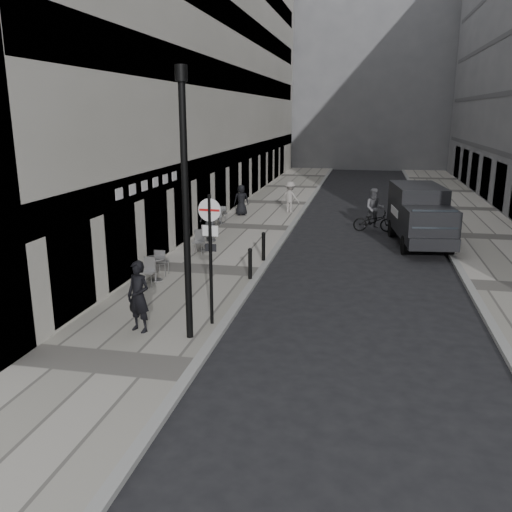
{
  "coord_description": "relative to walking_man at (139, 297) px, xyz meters",
  "views": [
    {
      "loc": [
        3.54,
        -7.57,
        5.53
      ],
      "look_at": [
        0.41,
        7.73,
        1.4
      ],
      "focal_mm": 38.0,
      "sensor_mm": 36.0,
      "label": 1
    }
  ],
  "objects": [
    {
      "name": "pedestrian_b",
      "position": [
        1.36,
        17.71,
        -0.05
      ],
      "size": [
        1.28,
        1.02,
        1.74
      ],
      "primitive_type": "imported",
      "rotation": [
        0.0,
        0.0,
        2.75
      ],
      "color": "#A09994",
      "rests_on": "sidewalk"
    },
    {
      "name": "walking_man",
      "position": [
        0.0,
        0.0,
        0.0
      ],
      "size": [
        0.78,
        0.64,
        1.85
      ],
      "primitive_type": "imported",
      "rotation": [
        0.0,
        0.0,
        -0.34
      ],
      "color": "black",
      "rests_on": "sidewalk"
    },
    {
      "name": "cafe_table_far",
      "position": [
        -1.64,
        13.98,
        -0.52
      ],
      "size": [
        0.62,
        1.41,
        0.8
      ],
      "color": "#AEAEB1",
      "rests_on": "sidewalk"
    },
    {
      "name": "far_sidewalk",
      "position": [
        10.96,
        13.48,
        -0.98
      ],
      "size": [
        4.0,
        60.0,
        0.12
      ],
      "primitive_type": "cube",
      "color": "#AAA49A",
      "rests_on": "ground"
    },
    {
      "name": "pedestrian_a",
      "position": [
        -1.02,
        10.0,
        -0.08
      ],
      "size": [
        1.04,
        0.54,
        1.69
      ],
      "primitive_type": "imported",
      "rotation": [
        0.0,
        0.0,
        3.01
      ],
      "color": "#55565A",
      "rests_on": "sidewalk"
    },
    {
      "name": "pedestrian_c",
      "position": [
        -1.13,
        16.37,
        -0.09
      ],
      "size": [
        0.95,
        0.78,
        1.66
      ],
      "primitive_type": "imported",
      "rotation": [
        0.0,
        0.0,
        3.5
      ],
      "color": "black",
      "rests_on": "sidewalk"
    },
    {
      "name": "cafe_table_mid",
      "position": [
        -0.88,
        8.44,
        -0.44
      ],
      "size": [
        0.74,
        1.67,
        0.95
      ],
      "color": "#A7A7A9",
      "rests_on": "sidewalk"
    },
    {
      "name": "ground",
      "position": [
        1.96,
        -4.52,
        -1.04
      ],
      "size": [
        120.0,
        120.0,
        0.0
      ],
      "primitive_type": "plane",
      "color": "black",
      "rests_on": "ground"
    },
    {
      "name": "sidewalk",
      "position": [
        -0.04,
        13.48,
        -0.98
      ],
      "size": [
        4.0,
        60.0,
        0.12
      ],
      "primitive_type": "cube",
      "color": "#AAA49A",
      "rests_on": "ground"
    },
    {
      "name": "bollard_far",
      "position": [
        1.81,
        4.97,
        -0.43
      ],
      "size": [
        0.13,
        0.13,
        0.99
      ],
      "primitive_type": "cylinder",
      "color": "black",
      "rests_on": "sidewalk"
    },
    {
      "name": "panel_van",
      "position": [
        7.8,
        11.72,
        0.36
      ],
      "size": [
        2.57,
        5.49,
        2.5
      ],
      "rotation": [
        0.0,
        0.0,
        0.12
      ],
      "color": "black",
      "rests_on": "ground"
    },
    {
      "name": "sign_post",
      "position": [
        1.66,
        0.86,
        1.29
      ],
      "size": [
        0.59,
        0.1,
        3.44
      ],
      "rotation": [
        0.0,
        0.0,
        -0.05
      ],
      "color": "black",
      "rests_on": "sidewalk"
    },
    {
      "name": "cafe_table_near",
      "position": [
        -1.23,
        4.14,
        -0.45
      ],
      "size": [
        0.72,
        1.63,
        0.93
      ],
      "color": "#ADACAF",
      "rests_on": "sidewalk"
    },
    {
      "name": "building_left",
      "position": [
        -4.04,
        19.98,
        7.96
      ],
      "size": [
        4.0,
        45.0,
        18.0
      ],
      "primitive_type": "cube",
      "color": "beige",
      "rests_on": "ground"
    },
    {
      "name": "building_far",
      "position": [
        3.46,
        51.48,
        9.96
      ],
      "size": [
        24.0,
        16.0,
        22.0
      ],
      "primitive_type": "cube",
      "color": "slate",
      "rests_on": "ground"
    },
    {
      "name": "cyclist",
      "position": [
        5.93,
        14.08,
        -0.23
      ],
      "size": [
        1.97,
        0.81,
        2.08
      ],
      "rotation": [
        0.0,
        0.0,
        0.07
      ],
      "color": "black",
      "rests_on": "ground"
    },
    {
      "name": "lamppost",
      "position": [
        1.37,
        -0.13,
        2.66
      ],
      "size": [
        0.29,
        0.29,
        6.45
      ],
      "color": "black",
      "rests_on": "sidewalk"
    },
    {
      "name": "bollard_near",
      "position": [
        1.81,
        7.38,
        -0.41
      ],
      "size": [
        0.14,
        0.14,
        1.02
      ],
      "primitive_type": "cylinder",
      "color": "black",
      "rests_on": "sidewalk"
    }
  ]
}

